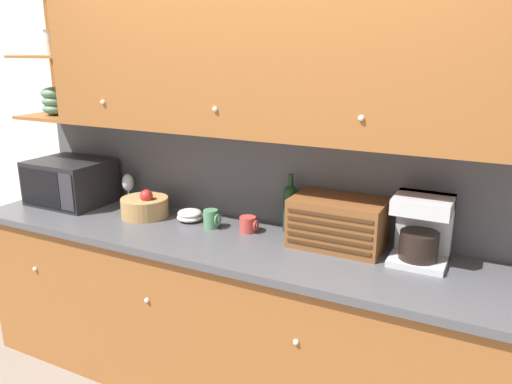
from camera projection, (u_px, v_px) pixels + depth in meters
The scene contains 14 objects.
ground_plane at pixel (272, 363), 3.16m from camera, with size 24.00×24.00×0.00m, color slate.
wall_back at pixel (277, 162), 2.83m from camera, with size 5.78×0.06×2.60m.
counter_unit at pixel (248, 321), 2.75m from camera, with size 3.40×0.68×0.95m.
backsplash_panel at pixel (274, 178), 2.82m from camera, with size 3.38×0.01×0.54m.
upper_cabinets at pixel (291, 56), 2.42m from camera, with size 3.38×0.38×0.81m.
microwave at pixel (71, 182), 3.24m from camera, with size 0.48×0.40×0.28m.
wine_glass at pixel (128, 184), 3.22m from camera, with size 0.08×0.08×0.20m.
fruit_basket at pixel (145, 206), 3.00m from camera, with size 0.28×0.28×0.18m.
bowl_stack_on_counter at pixel (190, 215), 2.92m from camera, with size 0.15×0.15×0.07m.
mug at pixel (211, 219), 2.80m from camera, with size 0.09×0.08×0.10m.
mug_blue_second at pixel (248, 224), 2.74m from camera, with size 0.10×0.09×0.09m.
wine_bottle at pixel (290, 206), 2.72m from camera, with size 0.08×0.08×0.33m.
bread_box at pixel (338, 223), 2.53m from camera, with size 0.47×0.30×0.25m.
coffee_maker at pixel (422, 229), 2.33m from camera, with size 0.26×0.24×0.33m.
Camera 1 is at (1.16, -2.48, 1.92)m, focal length 35.00 mm.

